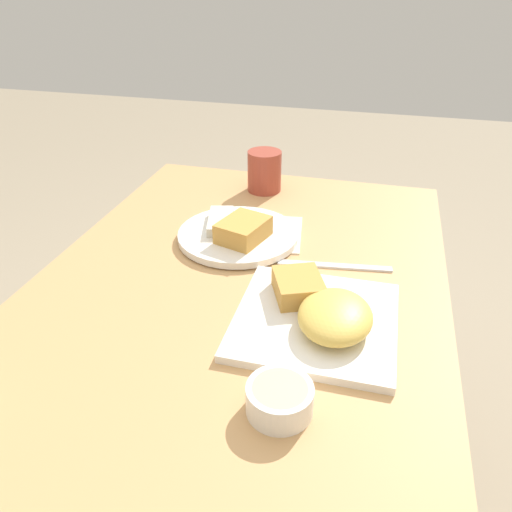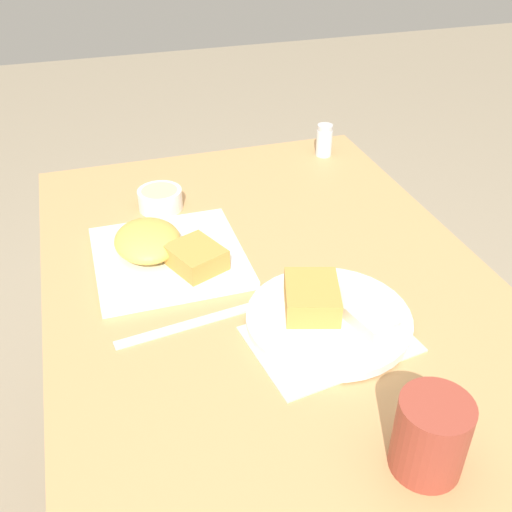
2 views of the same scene
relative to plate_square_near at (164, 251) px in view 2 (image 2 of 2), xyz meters
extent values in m
cube|color=tan|center=(0.10, 0.16, -0.04)|extent=(1.02, 0.73, 0.04)
cylinder|color=#9F7649|center=(-0.36, -0.15, -0.40)|extent=(0.05, 0.05, 0.68)
cylinder|color=#9F7649|center=(-0.36, 0.46, -0.40)|extent=(0.05, 0.05, 0.68)
cube|color=beige|center=(0.27, 0.19, -0.02)|extent=(0.19, 0.25, 0.00)
cube|color=white|center=(0.00, 0.01, -0.01)|extent=(0.25, 0.25, 0.01)
ellipsoid|color=#E5BC51|center=(-0.02, -0.02, 0.01)|extent=(0.14, 0.11, 0.04)
cube|color=gold|center=(0.05, 0.04, 0.01)|extent=(0.11, 0.10, 0.04)
cylinder|color=white|center=(0.24, 0.20, -0.01)|extent=(0.25, 0.25, 0.01)
cube|color=gold|center=(0.21, 0.18, 0.02)|extent=(0.12, 0.10, 0.04)
cube|color=beige|center=(0.26, 0.25, 0.01)|extent=(0.12, 0.08, 0.02)
cylinder|color=white|center=(-0.19, 0.02, 0.00)|extent=(0.09, 0.09, 0.04)
cylinder|color=beige|center=(-0.19, 0.02, 0.02)|extent=(0.07, 0.07, 0.00)
cylinder|color=white|center=(-0.32, 0.43, 0.01)|extent=(0.04, 0.04, 0.06)
cylinder|color=white|center=(-0.32, 0.43, 0.00)|extent=(0.03, 0.03, 0.03)
cylinder|color=silver|center=(-0.32, 0.43, 0.05)|extent=(0.03, 0.03, 0.01)
cube|color=silver|center=(0.18, 0.00, -0.02)|extent=(0.04, 0.21, 0.00)
cylinder|color=#9E3D2D|center=(0.50, 0.21, 0.03)|extent=(0.08, 0.08, 0.10)
camera|label=1|loc=(-0.63, -0.06, 0.48)|focal=35.00mm
camera|label=2|loc=(0.86, -0.10, 0.56)|focal=42.00mm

